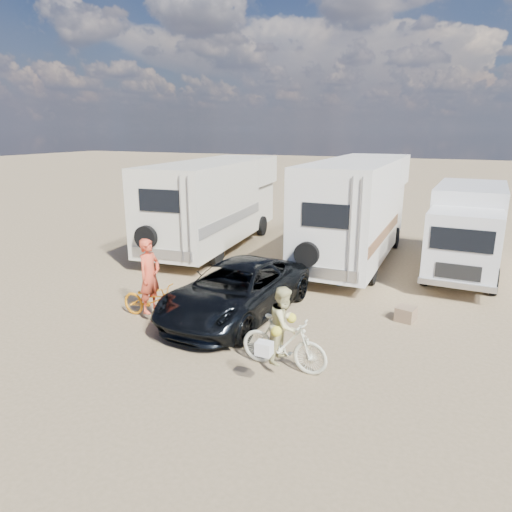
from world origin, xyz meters
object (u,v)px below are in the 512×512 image
at_px(rv_main, 357,211).
at_px(rider_man, 150,283).
at_px(bike_woman, 284,343).
at_px(bike_man, 151,301).
at_px(box_truck, 466,232).
at_px(cooler, 346,276).
at_px(crate, 406,314).
at_px(dark_suv, 236,290).
at_px(rv_left, 215,205).
at_px(rider_woman, 284,333).

distance_m(rv_main, rider_man, 8.04).
height_order(bike_woman, rider_man, rider_man).
bearing_deg(rider_man, bike_man, 0.00).
xyz_separation_m(box_truck, cooler, (-3.17, -2.52, -1.14)).
distance_m(bike_woman, crate, 3.89).
distance_m(bike_woman, cooler, 5.59).
relative_size(rv_main, dark_suv, 1.70).
distance_m(box_truck, rider_man, 9.91).
xyz_separation_m(dark_suv, rider_man, (-1.82, -1.00, 0.25)).
relative_size(rv_main, bike_woman, 4.56).
bearing_deg(bike_woman, rv_left, 39.80).
xyz_separation_m(box_truck, rider_man, (-6.91, -7.08, -0.47)).
height_order(bike_woman, rider_woman, rider_woman).
bearing_deg(rv_main, bike_man, -115.17).
relative_size(rv_left, rider_woman, 5.54).
height_order(rider_woman, crate, rider_woman).
height_order(rv_main, cooler, rv_main).
height_order(cooler, crate, cooler).
relative_size(rider_man, cooler, 3.02).
distance_m(box_truck, bike_woman, 8.70).
bearing_deg(rv_left, rider_woman, -58.88).
xyz_separation_m(rv_left, cooler, (5.82, -2.46, -1.42)).
bearing_deg(rider_man, dark_suv, -58.21).
distance_m(rider_man, cooler, 5.94).
distance_m(rv_left, rider_man, 7.35).
distance_m(box_truck, crate, 5.01).
bearing_deg(dark_suv, rv_left, 127.33).
height_order(rv_main, dark_suv, rv_main).
xyz_separation_m(rv_left, crate, (7.80, -4.65, -1.49)).
height_order(bike_man, bike_woman, bike_woman).
relative_size(bike_woman, rider_man, 0.97).
distance_m(bike_woman, rider_man, 3.99).
xyz_separation_m(dark_suv, bike_woman, (2.02, -2.02, -0.13)).
height_order(bike_woman, crate, bike_woman).
bearing_deg(rv_main, rider_woman, -86.95).
bearing_deg(crate, dark_suv, -160.74).
xyz_separation_m(rv_main, crate, (2.32, -4.86, -1.58)).
xyz_separation_m(rv_left, bike_man, (2.07, -7.02, -1.22)).
height_order(rv_main, box_truck, rv_main).
distance_m(bike_woman, rider_woman, 0.21).
bearing_deg(cooler, dark_suv, -142.25).
xyz_separation_m(rv_left, rider_man, (2.07, -7.02, -0.75)).
distance_m(dark_suv, rider_woman, 2.85).
relative_size(dark_suv, bike_man, 2.81).
height_order(rv_main, crate, rv_main).
distance_m(rv_main, box_truck, 3.52).
height_order(bike_man, rider_man, rider_man).
relative_size(rv_left, bike_man, 4.87).
bearing_deg(bike_man, crate, -64.58).
bearing_deg(rv_main, dark_suv, -104.27).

